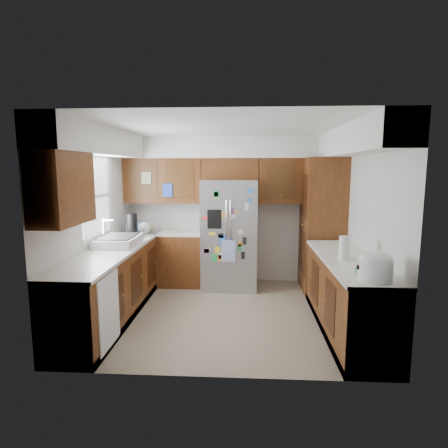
% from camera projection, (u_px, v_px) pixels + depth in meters
% --- Properties ---
extents(floor, '(3.60, 3.60, 0.00)m').
position_uv_depth(floor, '(226.00, 313.00, 5.16)').
color(floor, gray).
rests_on(floor, ground).
extents(room_shell, '(3.64, 3.24, 2.52)m').
position_uv_depth(room_shell, '(220.00, 180.00, 5.26)').
color(room_shell, beige).
rests_on(room_shell, ground).
extents(left_counter_run, '(1.36, 3.20, 0.92)m').
position_uv_depth(left_counter_run, '(128.00, 281.00, 5.20)').
color(left_counter_run, '#46250D').
rests_on(left_counter_run, ground).
extents(right_counter_run, '(0.63, 2.25, 0.92)m').
position_uv_depth(right_counter_run, '(347.00, 298.00, 4.54)').
color(right_counter_run, '#46250D').
rests_on(right_counter_run, ground).
extents(pantry, '(0.60, 0.90, 2.15)m').
position_uv_depth(pantry, '(322.00, 225.00, 6.05)').
color(pantry, '#46250D').
rests_on(pantry, ground).
extents(fridge, '(0.90, 0.79, 1.80)m').
position_uv_depth(fridge, '(230.00, 234.00, 6.21)').
color(fridge, '#A6A6AB').
rests_on(fridge, ground).
extents(bridge_cabinet, '(0.96, 0.34, 0.35)m').
position_uv_depth(bridge_cabinet, '(230.00, 169.00, 6.28)').
color(bridge_cabinet, '#46250D').
rests_on(bridge_cabinet, fridge).
extents(fridge_top_items, '(0.79, 0.31, 0.31)m').
position_uv_depth(fridge_top_items, '(222.00, 150.00, 6.22)').
color(fridge_top_items, '#1921C8').
rests_on(fridge_top_items, bridge_cabinet).
extents(sink_assembly, '(0.52, 0.70, 0.37)m').
position_uv_depth(sink_assembly, '(118.00, 241.00, 5.19)').
color(sink_assembly, white).
rests_on(sink_assembly, left_counter_run).
extents(left_counter_clutter, '(0.35, 0.88, 0.38)m').
position_uv_depth(left_counter_clutter, '(137.00, 228.00, 5.93)').
color(left_counter_clutter, black).
rests_on(left_counter_clutter, left_counter_run).
extents(rice_cooker, '(0.33, 0.32, 0.28)m').
position_uv_depth(rice_cooker, '(375.00, 265.00, 3.55)').
color(rice_cooker, white).
rests_on(rice_cooker, right_counter_run).
extents(paper_towel, '(0.12, 0.12, 0.28)m').
position_uv_depth(paper_towel, '(344.00, 248.00, 4.38)').
color(paper_towel, white).
rests_on(paper_towel, right_counter_run).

